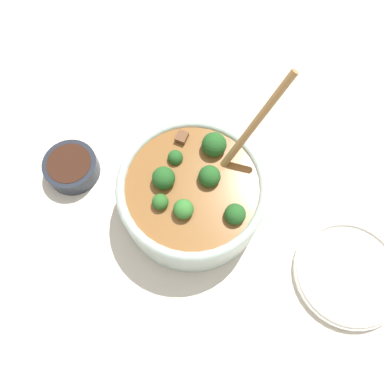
# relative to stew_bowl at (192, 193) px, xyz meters

# --- Properties ---
(ground_plane) EXTENTS (4.00, 4.00, 0.00)m
(ground_plane) POSITION_rel_stew_bowl_xyz_m (0.00, -0.00, -0.06)
(ground_plane) COLOR silver
(stew_bowl) EXTENTS (0.27, 0.25, 0.26)m
(stew_bowl) POSITION_rel_stew_bowl_xyz_m (0.00, 0.00, 0.00)
(stew_bowl) COLOR #B2C6BC
(stew_bowl) RESTS_ON ground_plane
(condiment_bowl) EXTENTS (0.10, 0.10, 0.04)m
(condiment_bowl) POSITION_rel_stew_bowl_xyz_m (0.00, -0.24, -0.04)
(condiment_bowl) COLOR #232833
(condiment_bowl) RESTS_ON ground_plane
(empty_plate) EXTENTS (0.19, 0.19, 0.02)m
(empty_plate) POSITION_rel_stew_bowl_xyz_m (0.05, 0.29, -0.05)
(empty_plate) COLOR silver
(empty_plate) RESTS_ON ground_plane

